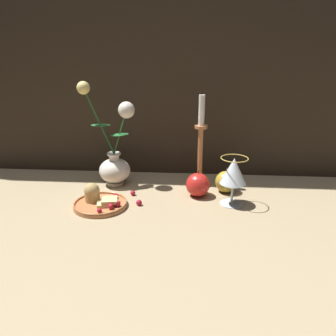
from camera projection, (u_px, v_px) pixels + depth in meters
name	position (u px, v px, depth m)	size (l,w,h in m)	color
ground_plane	(172.00, 200.00, 1.09)	(2.40, 2.40, 0.00)	#9E8966
wall_back	(178.00, 12.00, 1.15)	(2.40, 0.04, 1.20)	#2D2319
vase	(114.00, 158.00, 1.19)	(0.20, 0.11, 0.37)	silver
plate_with_pastries	(99.00, 201.00, 1.04)	(0.17, 0.17, 0.07)	#B77042
wine_glass	(234.00, 173.00, 1.03)	(0.09, 0.09, 0.16)	silver
candlestick	(200.00, 153.00, 1.18)	(0.09, 0.09, 0.34)	#B77042
apple_beside_vase	(198.00, 185.00, 1.11)	(0.08, 0.08, 0.09)	red
apple_near_glass	(226.00, 182.00, 1.14)	(0.08, 0.08, 0.09)	#B2932D
berry_near_plate	(139.00, 203.00, 1.05)	(0.02, 0.02, 0.02)	#AD192D
berry_front_center	(133.00, 193.00, 1.12)	(0.02, 0.02, 0.02)	#AD192D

